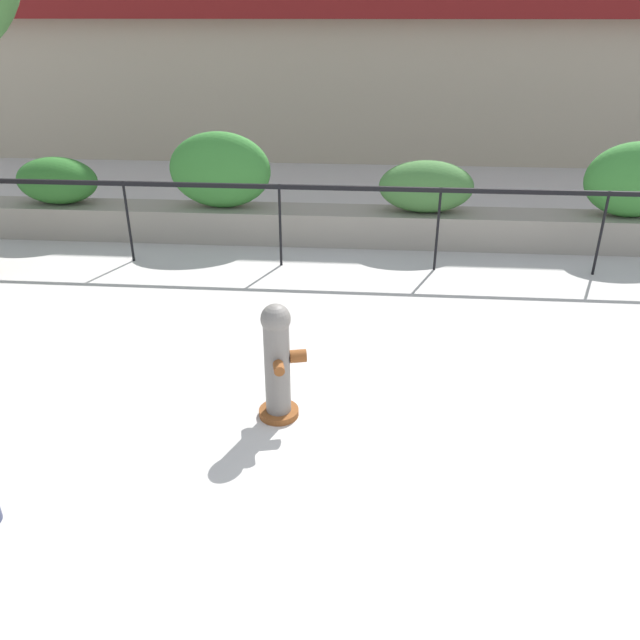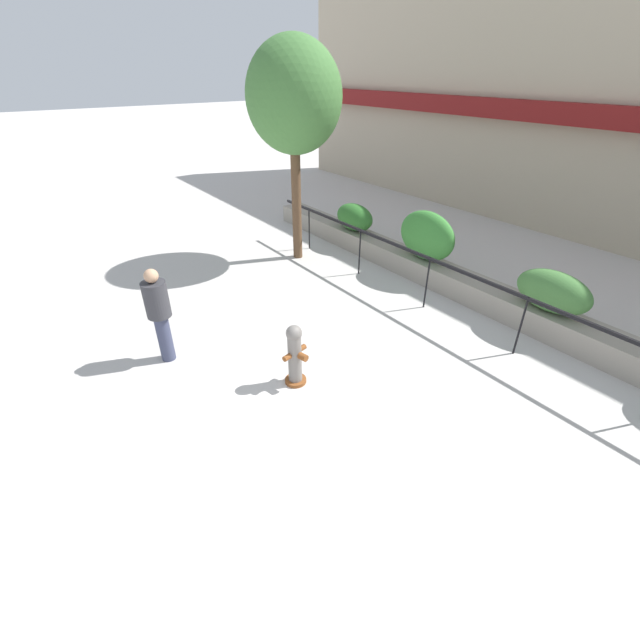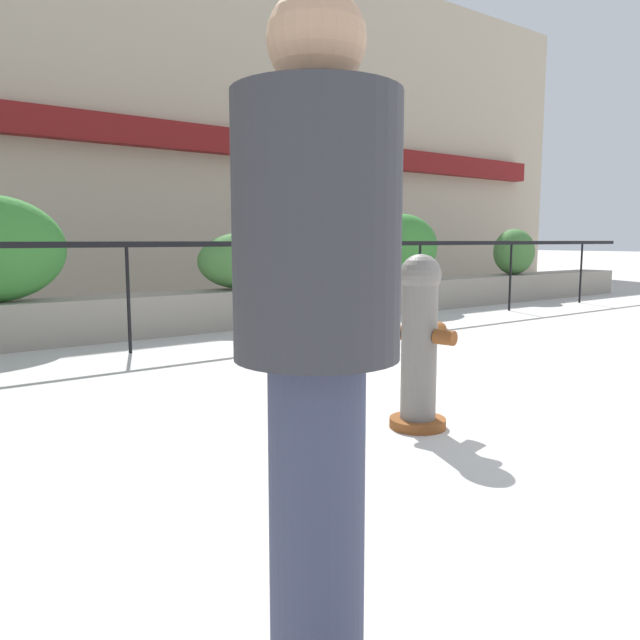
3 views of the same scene
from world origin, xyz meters
name	(u,v)px [view 2 (image 2 of 3)]	position (x,y,z in m)	size (l,w,h in m)	color
ground_plane	(284,490)	(0.00, 0.00, 0.00)	(120.00, 120.00, 0.00)	#BCB7B2
planter_wall_low	(549,323)	(0.00, 6.00, 0.25)	(18.00, 0.70, 0.50)	gray
fence_railing_segment	(527,304)	(0.00, 4.90, 1.02)	(15.00, 0.05, 1.15)	black
hedge_bush_0	(355,217)	(-5.79, 6.00, 0.86)	(1.28, 0.70, 0.72)	#2D6B28
hedge_bush_1	(427,236)	(-3.20, 6.00, 1.07)	(1.55, 0.62, 1.14)	#387F33
hedge_bush_2	(553,291)	(-0.10, 6.00, 0.88)	(1.41, 0.70, 0.77)	#427538
fire_hydrant	(295,355)	(-1.66, 1.27, 0.55)	(0.47, 0.48, 1.08)	brown
street_tree	(294,98)	(-6.10, 4.29, 3.85)	(2.37, 2.13, 5.12)	brown
pedestrian	(159,310)	(-3.55, -0.19, 0.99)	(0.47, 0.47, 1.73)	#383D56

